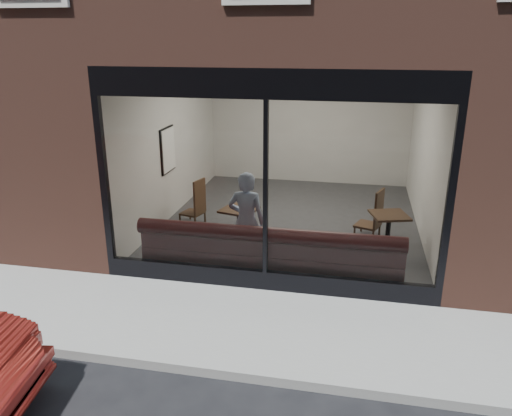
% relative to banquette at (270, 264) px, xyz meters
% --- Properties ---
extents(ground, '(120.00, 120.00, 0.00)m').
position_rel_banquette_xyz_m(ground, '(0.00, -2.45, -0.23)').
color(ground, black).
rests_on(ground, ground).
extents(sidewalk_near, '(40.00, 2.00, 0.01)m').
position_rel_banquette_xyz_m(sidewalk_near, '(0.00, -1.45, -0.22)').
color(sidewalk_near, gray).
rests_on(sidewalk_near, ground).
extents(kerb_near, '(40.00, 0.10, 0.12)m').
position_rel_banquette_xyz_m(kerb_near, '(0.00, -2.50, -0.17)').
color(kerb_near, gray).
rests_on(kerb_near, ground).
extents(host_building_pier_left, '(2.50, 12.00, 3.20)m').
position_rel_banquette_xyz_m(host_building_pier_left, '(-3.75, 5.55, 1.38)').
color(host_building_pier_left, brown).
rests_on(host_building_pier_left, ground).
extents(host_building_pier_right, '(2.50, 12.00, 3.20)m').
position_rel_banquette_xyz_m(host_building_pier_right, '(3.75, 5.55, 1.38)').
color(host_building_pier_right, brown).
rests_on(host_building_pier_right, ground).
extents(host_building_backfill, '(5.00, 6.00, 3.20)m').
position_rel_banquette_xyz_m(host_building_backfill, '(0.00, 8.55, 1.38)').
color(host_building_backfill, brown).
rests_on(host_building_backfill, ground).
extents(cafe_floor, '(6.00, 6.00, 0.00)m').
position_rel_banquette_xyz_m(cafe_floor, '(0.00, 2.55, -0.21)').
color(cafe_floor, '#2D2D30').
rests_on(cafe_floor, ground).
extents(cafe_ceiling, '(6.00, 6.00, 0.00)m').
position_rel_banquette_xyz_m(cafe_ceiling, '(0.00, 2.55, 2.97)').
color(cafe_ceiling, white).
rests_on(cafe_ceiling, host_building_upper).
extents(cafe_wall_back, '(5.00, 0.00, 5.00)m').
position_rel_banquette_xyz_m(cafe_wall_back, '(0.00, 5.54, 1.37)').
color(cafe_wall_back, beige).
rests_on(cafe_wall_back, ground).
extents(cafe_wall_left, '(0.00, 6.00, 6.00)m').
position_rel_banquette_xyz_m(cafe_wall_left, '(-2.49, 2.55, 1.37)').
color(cafe_wall_left, beige).
rests_on(cafe_wall_left, ground).
extents(cafe_wall_right, '(0.00, 6.00, 6.00)m').
position_rel_banquette_xyz_m(cafe_wall_right, '(2.49, 2.55, 1.37)').
color(cafe_wall_right, beige).
rests_on(cafe_wall_right, ground).
extents(storefront_kick, '(5.00, 0.10, 0.30)m').
position_rel_banquette_xyz_m(storefront_kick, '(0.00, -0.40, -0.08)').
color(storefront_kick, black).
rests_on(storefront_kick, ground).
extents(storefront_header, '(5.00, 0.10, 0.40)m').
position_rel_banquette_xyz_m(storefront_header, '(0.00, -0.40, 2.77)').
color(storefront_header, black).
rests_on(storefront_header, host_building_upper).
extents(storefront_mullion, '(0.06, 0.10, 2.50)m').
position_rel_banquette_xyz_m(storefront_mullion, '(0.00, -0.40, 1.32)').
color(storefront_mullion, black).
rests_on(storefront_mullion, storefront_kick).
extents(storefront_glass, '(4.80, 0.00, 4.80)m').
position_rel_banquette_xyz_m(storefront_glass, '(0.00, -0.43, 1.33)').
color(storefront_glass, white).
rests_on(storefront_glass, storefront_kick).
extents(banquette, '(4.00, 0.55, 0.45)m').
position_rel_banquette_xyz_m(banquette, '(0.00, 0.00, 0.00)').
color(banquette, '#3C1516').
rests_on(banquette, cafe_floor).
extents(person, '(0.59, 0.39, 1.61)m').
position_rel_banquette_xyz_m(person, '(-0.43, 0.29, 0.58)').
color(person, '#9EB2D2').
rests_on(person, cafe_floor).
extents(cafe_table_left, '(0.69, 0.69, 0.04)m').
position_rel_banquette_xyz_m(cafe_table_left, '(-0.72, 0.98, 0.52)').
color(cafe_table_left, black).
rests_on(cafe_table_left, cafe_floor).
extents(cafe_table_right, '(0.72, 0.72, 0.04)m').
position_rel_banquette_xyz_m(cafe_table_right, '(1.83, 1.21, 0.52)').
color(cafe_table_right, black).
rests_on(cafe_table_right, cafe_floor).
extents(cafe_chair_left, '(0.47, 0.47, 0.04)m').
position_rel_banquette_xyz_m(cafe_chair_left, '(-1.93, 2.00, 0.01)').
color(cafe_chair_left, black).
rests_on(cafe_chair_left, cafe_floor).
extents(cafe_chair_right, '(0.54, 0.54, 0.04)m').
position_rel_banquette_xyz_m(cafe_chair_right, '(1.51, 2.00, 0.01)').
color(cafe_chair_right, black).
rests_on(cafe_chair_right, cafe_floor).
extents(wall_poster, '(0.02, 0.63, 0.84)m').
position_rel_banquette_xyz_m(wall_poster, '(-2.45, 2.23, 1.23)').
color(wall_poster, white).
rests_on(wall_poster, cafe_wall_left).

